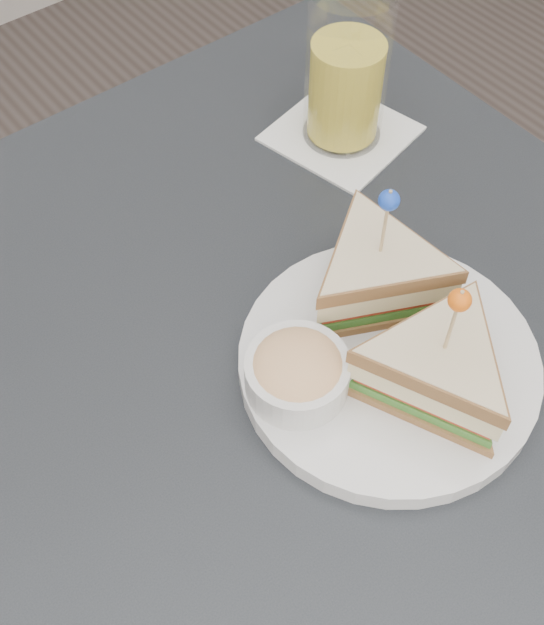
{
  "coord_description": "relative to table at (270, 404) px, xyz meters",
  "views": [
    {
      "loc": [
        -0.22,
        -0.29,
        1.32
      ],
      "look_at": [
        0.01,
        0.01,
        0.8
      ],
      "focal_mm": 45.0,
      "sensor_mm": 36.0,
      "label": 1
    }
  ],
  "objects": [
    {
      "name": "ground_plane",
      "position": [
        0.0,
        0.0,
        -0.67
      ],
      "size": [
        3.5,
        3.5,
        0.0
      ],
      "primitive_type": "plane",
      "color": "#3F3833"
    },
    {
      "name": "table",
      "position": [
        0.0,
        0.0,
        0.0
      ],
      "size": [
        0.8,
        0.8,
        0.75
      ],
      "color": "black",
      "rests_on": "ground"
    },
    {
      "name": "plate_meal",
      "position": [
        0.08,
        -0.06,
        0.12
      ],
      "size": [
        0.33,
        0.33,
        0.15
      ],
      "rotation": [
        0.0,
        0.0,
        0.42
      ],
      "color": "silver",
      "rests_on": "table"
    },
    {
      "name": "drink_set",
      "position": [
        0.24,
        0.18,
        0.15
      ],
      "size": [
        0.16,
        0.16,
        0.17
      ],
      "rotation": [
        0.0,
        0.0,
        0.22
      ],
      "color": "white",
      "rests_on": "table"
    }
  ]
}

